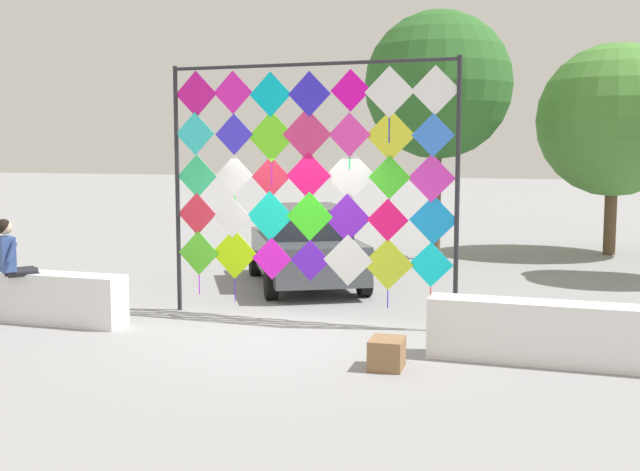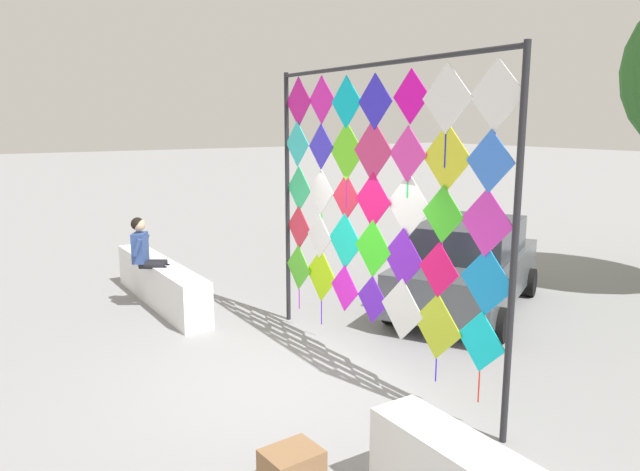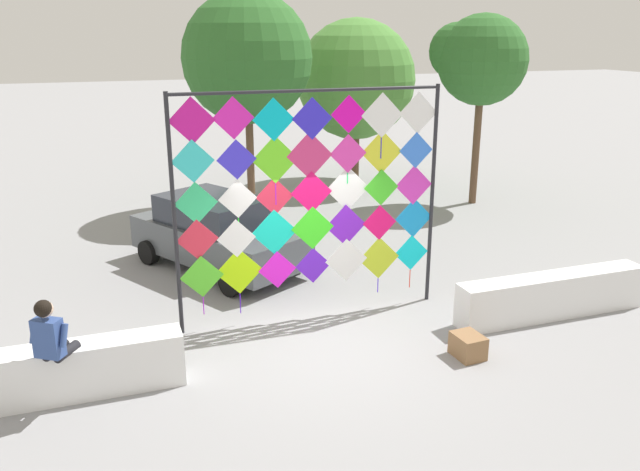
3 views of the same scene
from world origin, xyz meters
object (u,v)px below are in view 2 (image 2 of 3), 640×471
at_px(cardboard_box_large, 292,469).
at_px(parked_car, 468,265).
at_px(seated_vendor, 148,255).
at_px(kite_display_rack, 374,196).

bearing_deg(cardboard_box_large, parked_car, 118.85).
distance_m(seated_vendor, parked_car, 5.53).
relative_size(seated_vendor, cardboard_box_large, 3.26).
distance_m(seated_vendor, cardboard_box_large, 5.95).
relative_size(kite_display_rack, parked_car, 1.08).
relative_size(parked_car, cardboard_box_large, 8.61).
bearing_deg(cardboard_box_large, kite_display_rack, 128.10).
relative_size(kite_display_rack, cardboard_box_large, 9.31).
bearing_deg(cardboard_box_large, seated_vendor, 174.45).
xyz_separation_m(kite_display_rack, parked_car, (-1.10, 2.96, -1.52)).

